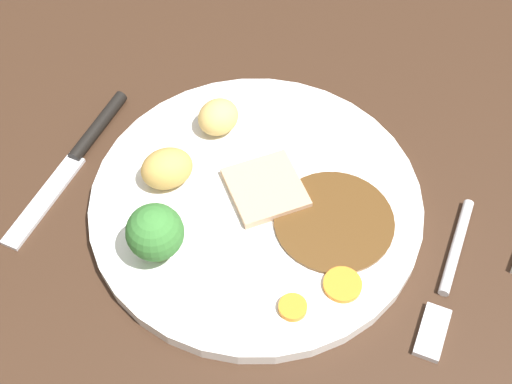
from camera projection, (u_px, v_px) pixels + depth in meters
dining_table at (261, 242)px, 60.78cm from camera, size 120.00×84.00×3.60cm
dinner_plate at (256, 203)px, 60.10cm from camera, size 28.66×28.66×1.40cm
gravy_pool at (334, 221)px, 58.04cm from camera, size 10.16×10.16×0.30cm
meat_slice_main at (266, 188)px, 59.67cm from camera, size 8.60×8.63×0.80cm
roast_potato_left at (218, 117)px, 62.81cm from camera, size 4.94×5.08×3.16cm
roast_potato_right at (167, 168)px, 59.25cm from camera, size 5.80×5.67×3.44cm
carrot_coin_front at (293, 307)px, 53.31cm from camera, size 2.24×2.24×0.58cm
carrot_coin_back at (342, 285)px, 54.50cm from camera, size 3.07×3.07×0.45cm
broccoli_floret at (155, 233)px, 53.80cm from camera, size 4.60×4.60×5.58cm
fork at (447, 280)px, 56.13cm from camera, size 2.92×15.32×0.90cm
knife at (79, 152)px, 63.70cm from camera, size 3.99×18.52×1.20cm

